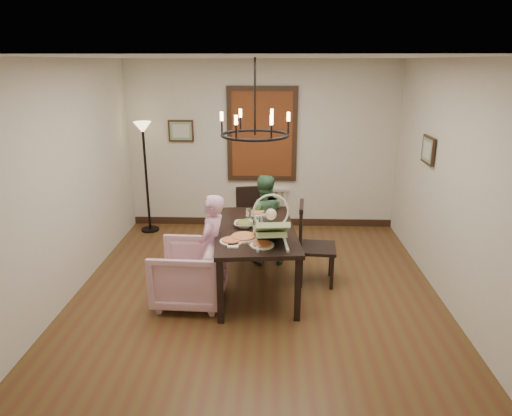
# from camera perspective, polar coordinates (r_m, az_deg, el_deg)

# --- Properties ---
(room_shell) EXTENTS (4.51, 5.00, 2.81)m
(room_shell) POSITION_cam_1_polar(r_m,az_deg,el_deg) (5.62, 0.21, 3.90)
(room_shell) COLOR #543C1C
(room_shell) RESTS_ON ground
(dining_table) EXTENTS (1.13, 1.80, 0.80)m
(dining_table) POSITION_cam_1_polar(r_m,az_deg,el_deg) (5.63, -0.12, -3.37)
(dining_table) COLOR black
(dining_table) RESTS_ON room_shell
(chair_far) EXTENTS (0.49, 0.49, 0.96)m
(chair_far) POSITION_cam_1_polar(r_m,az_deg,el_deg) (6.85, -0.55, -1.51)
(chair_far) COLOR black
(chair_far) RESTS_ON room_shell
(chair_right) EXTENTS (0.51, 0.51, 1.07)m
(chair_right) POSITION_cam_1_polar(r_m,az_deg,el_deg) (5.90, 7.66, -4.41)
(chair_right) COLOR black
(chair_right) RESTS_ON room_shell
(armchair) EXTENTS (0.84, 0.82, 0.74)m
(armchair) POSITION_cam_1_polar(r_m,az_deg,el_deg) (5.49, -8.41, -8.11)
(armchair) COLOR #D6A3BA
(armchair) RESTS_ON room_shell
(elderly_woman) EXTENTS (0.36, 0.45, 1.08)m
(elderly_woman) POSITION_cam_1_polar(r_m,az_deg,el_deg) (5.50, -5.46, -6.02)
(elderly_woman) COLOR #D797BB
(elderly_woman) RESTS_ON room_shell
(seated_man) EXTENTS (0.54, 0.43, 1.06)m
(seated_man) POSITION_cam_1_polar(r_m,az_deg,el_deg) (6.44, 0.93, -2.34)
(seated_man) COLOR #426F47
(seated_man) RESTS_ON room_shell
(baby_bouncer) EXTENTS (0.48, 0.63, 0.39)m
(baby_bouncer) POSITION_cam_1_polar(r_m,az_deg,el_deg) (5.09, 1.86, -2.37)
(baby_bouncer) COLOR #CAE9A1
(baby_bouncer) RESTS_ON dining_table
(salad_bowl) EXTENTS (0.30, 0.30, 0.07)m
(salad_bowl) POSITION_cam_1_polar(r_m,az_deg,el_deg) (5.63, -1.50, -2.04)
(salad_bowl) COLOR white
(salad_bowl) RESTS_ON dining_table
(pizza_platter) EXTENTS (0.31, 0.31, 0.04)m
(pizza_platter) POSITION_cam_1_polar(r_m,az_deg,el_deg) (5.27, -1.59, -3.65)
(pizza_platter) COLOR tan
(pizza_platter) RESTS_ON dining_table
(drinking_glass) EXTENTS (0.07, 0.07, 0.15)m
(drinking_glass) POSITION_cam_1_polar(r_m,az_deg,el_deg) (5.52, -0.06, -2.02)
(drinking_glass) COLOR silver
(drinking_glass) RESTS_ON dining_table
(window_blinds) EXTENTS (1.00, 0.03, 1.40)m
(window_blinds) POSITION_cam_1_polar(r_m,az_deg,el_deg) (7.63, 0.76, 9.18)
(window_blinds) COLOR brown
(window_blinds) RESTS_ON room_shell
(radiator) EXTENTS (0.92, 0.12, 0.62)m
(radiator) POSITION_cam_1_polar(r_m,az_deg,el_deg) (7.93, 0.73, 0.24)
(radiator) COLOR silver
(radiator) RESTS_ON room_shell
(picture_back) EXTENTS (0.42, 0.03, 0.36)m
(picture_back) POSITION_cam_1_polar(r_m,az_deg,el_deg) (7.78, -9.36, 9.49)
(picture_back) COLOR black
(picture_back) RESTS_ON room_shell
(picture_right) EXTENTS (0.03, 0.42, 0.36)m
(picture_right) POSITION_cam_1_polar(r_m,az_deg,el_deg) (6.41, 20.70, 6.79)
(picture_right) COLOR black
(picture_right) RESTS_ON room_shell
(floor_lamp) EXTENTS (0.30, 0.30, 1.80)m
(floor_lamp) POSITION_cam_1_polar(r_m,az_deg,el_deg) (7.75, -13.53, 3.53)
(floor_lamp) COLOR black
(floor_lamp) RESTS_ON room_shell
(chandelier) EXTENTS (0.80, 0.80, 0.04)m
(chandelier) POSITION_cam_1_polar(r_m,az_deg,el_deg) (5.30, -0.13, 9.12)
(chandelier) COLOR black
(chandelier) RESTS_ON room_shell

